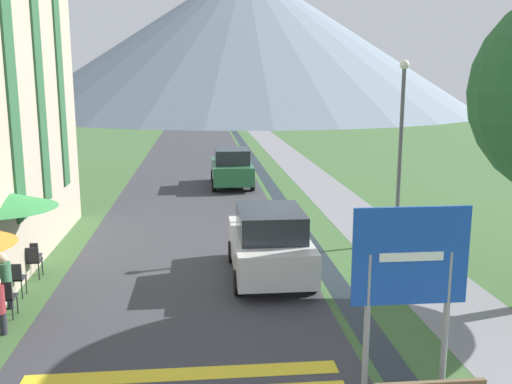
{
  "coord_description": "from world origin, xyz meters",
  "views": [
    {
      "loc": [
        -2.12,
        -4.66,
        5.04
      ],
      "look_at": [
        -0.68,
        10.0,
        2.1
      ],
      "focal_mm": 40.0,
      "sensor_mm": 36.0,
      "label": 1
    }
  ],
  "objects_px": {
    "parked_car_near": "(269,243)",
    "cafe_chair_middle": "(14,277)",
    "cafe_chair_far_right": "(32,255)",
    "person_standing_terrace": "(6,244)",
    "parked_car_far": "(232,167)",
    "person_seated_near": "(4,279)",
    "streetlamp": "(401,138)",
    "cafe_chair_far_left": "(32,259)",
    "cafe_chair_near_right": "(4,296)",
    "road_sign": "(410,273)",
    "cafe_umbrella_middle_green": "(4,200)"
  },
  "relations": [
    {
      "from": "road_sign",
      "to": "person_seated_near",
      "type": "xyz_separation_m",
      "value": [
        -7.58,
        4.27,
        -1.36
      ]
    },
    {
      "from": "road_sign",
      "to": "cafe_chair_far_right",
      "type": "bearing_deg",
      "value": 139.05
    },
    {
      "from": "cafe_chair_far_right",
      "to": "person_standing_terrace",
      "type": "xyz_separation_m",
      "value": [
        -0.46,
        -0.51,
        0.45
      ]
    },
    {
      "from": "parked_car_far",
      "to": "person_seated_near",
      "type": "height_order",
      "value": "parked_car_far"
    },
    {
      "from": "cafe_chair_middle",
      "to": "cafe_chair_far_right",
      "type": "relative_size",
      "value": 1.0
    },
    {
      "from": "cafe_chair_far_left",
      "to": "cafe_umbrella_middle_green",
      "type": "bearing_deg",
      "value": -135.92
    },
    {
      "from": "cafe_umbrella_middle_green",
      "to": "person_standing_terrace",
      "type": "xyz_separation_m",
      "value": [
        -0.3,
        0.77,
        -1.29
      ]
    },
    {
      "from": "cafe_chair_middle",
      "to": "streetlamp",
      "type": "height_order",
      "value": "streetlamp"
    },
    {
      "from": "cafe_chair_far_right",
      "to": "person_seated_near",
      "type": "distance_m",
      "value": 2.38
    },
    {
      "from": "cafe_chair_middle",
      "to": "cafe_umbrella_middle_green",
      "type": "bearing_deg",
      "value": 97.3
    },
    {
      "from": "parked_car_far",
      "to": "cafe_chair_far_right",
      "type": "xyz_separation_m",
      "value": [
        -5.92,
        -11.84,
        -0.4
      ]
    },
    {
      "from": "parked_car_far",
      "to": "person_seated_near",
      "type": "bearing_deg",
      "value": -112.32
    },
    {
      "from": "person_seated_near",
      "to": "parked_car_far",
      "type": "bearing_deg",
      "value": 67.68
    },
    {
      "from": "parked_car_near",
      "to": "cafe_chair_middle",
      "type": "height_order",
      "value": "parked_car_near"
    },
    {
      "from": "parked_car_near",
      "to": "cafe_chair_middle",
      "type": "xyz_separation_m",
      "value": [
        -6.09,
        -0.87,
        -0.4
      ]
    },
    {
      "from": "cafe_chair_far_right",
      "to": "person_seated_near",
      "type": "relative_size",
      "value": 0.67
    },
    {
      "from": "parked_car_near",
      "to": "cafe_chair_far_left",
      "type": "distance_m",
      "value": 6.07
    },
    {
      "from": "streetlamp",
      "to": "road_sign",
      "type": "bearing_deg",
      "value": -108.4
    },
    {
      "from": "person_standing_terrace",
      "to": "cafe_chair_far_left",
      "type": "bearing_deg",
      "value": 8.5
    },
    {
      "from": "cafe_chair_near_right",
      "to": "cafe_umbrella_middle_green",
      "type": "bearing_deg",
      "value": 96.72
    },
    {
      "from": "road_sign",
      "to": "parked_car_far",
      "type": "distance_m",
      "value": 18.61
    },
    {
      "from": "road_sign",
      "to": "cafe_chair_near_right",
      "type": "relative_size",
      "value": 3.68
    },
    {
      "from": "cafe_chair_middle",
      "to": "cafe_umbrella_middle_green",
      "type": "relative_size",
      "value": 0.35
    },
    {
      "from": "cafe_chair_middle",
      "to": "person_seated_near",
      "type": "relative_size",
      "value": 0.67
    },
    {
      "from": "parked_car_near",
      "to": "streetlamp",
      "type": "xyz_separation_m",
      "value": [
        4.28,
        2.59,
        2.37
      ]
    },
    {
      "from": "road_sign",
      "to": "cafe_chair_far_right",
      "type": "relative_size",
      "value": 3.68
    },
    {
      "from": "road_sign",
      "to": "cafe_chair_far_left",
      "type": "bearing_deg",
      "value": 140.44
    },
    {
      "from": "parked_car_near",
      "to": "parked_car_far",
      "type": "distance_m",
      "value": 12.7
    },
    {
      "from": "cafe_chair_far_right",
      "to": "cafe_umbrella_middle_green",
      "type": "distance_m",
      "value": 2.16
    },
    {
      "from": "parked_car_far",
      "to": "person_seated_near",
      "type": "distance_m",
      "value": 15.37
    },
    {
      "from": "cafe_chair_far_left",
      "to": "person_standing_terrace",
      "type": "relative_size",
      "value": 0.51
    },
    {
      "from": "cafe_umbrella_middle_green",
      "to": "person_seated_near",
      "type": "height_order",
      "value": "cafe_umbrella_middle_green"
    },
    {
      "from": "streetlamp",
      "to": "person_standing_terrace",
      "type": "bearing_deg",
      "value": -168.33
    },
    {
      "from": "parked_car_far",
      "to": "cafe_chair_far_right",
      "type": "bearing_deg",
      "value": -116.56
    },
    {
      "from": "cafe_chair_middle",
      "to": "person_standing_terrace",
      "type": "xyz_separation_m",
      "value": [
        -0.54,
        1.2,
        0.45
      ]
    },
    {
      "from": "person_seated_near",
      "to": "person_standing_terrace",
      "type": "bearing_deg",
      "value": 106.1
    },
    {
      "from": "parked_car_far",
      "to": "cafe_chair_middle",
      "type": "height_order",
      "value": "parked_car_far"
    },
    {
      "from": "parked_car_far",
      "to": "cafe_chair_near_right",
      "type": "relative_size",
      "value": 4.63
    },
    {
      "from": "cafe_chair_near_right",
      "to": "person_standing_terrace",
      "type": "relative_size",
      "value": 0.51
    },
    {
      "from": "cafe_chair_far_left",
      "to": "cafe_chair_near_right",
      "type": "relative_size",
      "value": 1.0
    },
    {
      "from": "parked_car_far",
      "to": "cafe_chair_middle",
      "type": "xyz_separation_m",
      "value": [
        -5.83,
        -13.56,
        -0.4
      ]
    },
    {
      "from": "cafe_chair_far_right",
      "to": "person_seated_near",
      "type": "xyz_separation_m",
      "value": [
        0.08,
        -2.38,
        0.19
      ]
    },
    {
      "from": "road_sign",
      "to": "person_standing_terrace",
      "type": "height_order",
      "value": "road_sign"
    },
    {
      "from": "road_sign",
      "to": "parked_car_far",
      "type": "xyz_separation_m",
      "value": [
        -1.74,
        18.49,
        -1.15
      ]
    },
    {
      "from": "parked_car_far",
      "to": "streetlamp",
      "type": "bearing_deg",
      "value": -65.83
    },
    {
      "from": "cafe_chair_far_left",
      "to": "person_seated_near",
      "type": "distance_m",
      "value": 1.96
    },
    {
      "from": "cafe_chair_middle",
      "to": "person_standing_terrace",
      "type": "bearing_deg",
      "value": 92.72
    },
    {
      "from": "cafe_umbrella_middle_green",
      "to": "road_sign",
      "type": "bearing_deg",
      "value": -34.47
    },
    {
      "from": "cafe_chair_far_left",
      "to": "cafe_chair_middle",
      "type": "relative_size",
      "value": 1.0
    },
    {
      "from": "cafe_chair_far_right",
      "to": "streetlamp",
      "type": "relative_size",
      "value": 0.15
    }
  ]
}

